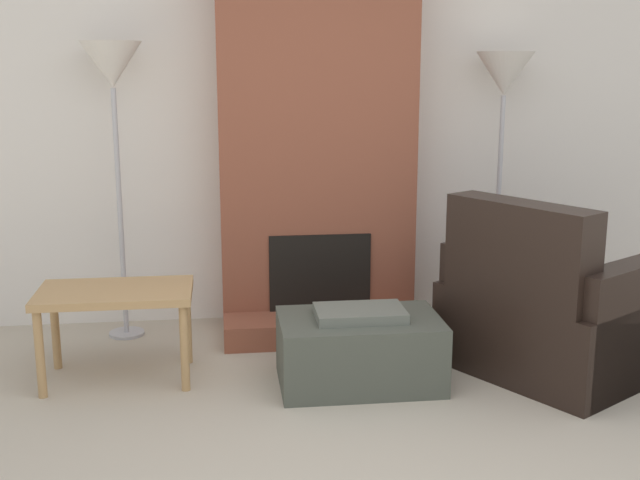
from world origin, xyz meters
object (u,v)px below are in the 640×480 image
Objects in this scene: floor_lamp_left at (112,77)px; side_table at (115,302)px; armchair at (552,315)px; floor_lamp_right at (504,85)px; ottoman at (360,349)px.

side_table is at bearing -86.77° from floor_lamp_left.
side_table is 0.45× the size of floor_lamp_left.
floor_lamp_right is at bearing -30.00° from armchair.
floor_lamp_right reaches higher than armchair.
ottoman is 1.27m from side_table.
ottoman is 2.07m from floor_lamp_left.
armchair is at bearing 4.01° from ottoman.
side_table is 2.59m from floor_lamp_right.
armchair is 2.76m from floor_lamp_left.
ottoman is 0.49× the size of floor_lamp_right.
floor_lamp_right reaches higher than side_table.
armchair is at bearing -88.19° from floor_lamp_right.
armchair is 1.72× the size of side_table.
side_table is 0.46× the size of floor_lamp_right.
floor_lamp_right is at bearing 17.19° from side_table.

